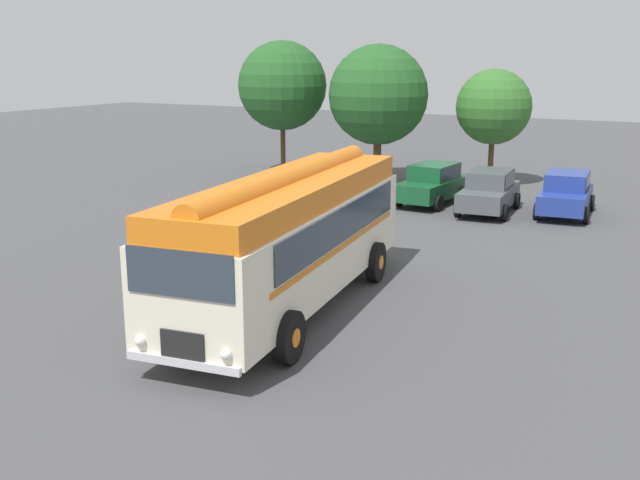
% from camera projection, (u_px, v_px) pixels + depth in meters
% --- Properties ---
extents(ground_plane, '(120.00, 120.00, 0.00)m').
position_uv_depth(ground_plane, '(277.00, 313.00, 18.07)').
color(ground_plane, '#474749').
extents(vintage_bus, '(3.82, 10.34, 3.49)m').
position_uv_depth(vintage_bus, '(290.00, 233.00, 17.96)').
color(vintage_bus, silver).
rests_on(vintage_bus, ground).
extents(car_near_left, '(2.19, 4.31, 1.66)m').
position_uv_depth(car_near_left, '(433.00, 184.00, 31.08)').
color(car_near_left, '#144C28').
rests_on(car_near_left, ground).
extents(car_mid_left, '(2.21, 4.32, 1.66)m').
position_uv_depth(car_mid_left, '(489.00, 191.00, 29.35)').
color(car_mid_left, '#4C5156').
rests_on(car_mid_left, ground).
extents(car_mid_right, '(2.24, 4.33, 1.66)m').
position_uv_depth(car_mid_right, '(566.00, 193.00, 28.90)').
color(car_mid_right, navy).
rests_on(car_mid_right, ground).
extents(tree_far_left, '(4.55, 4.55, 6.78)m').
position_uv_depth(tree_far_left, '(282.00, 86.00, 38.41)').
color(tree_far_left, '#4C3823').
rests_on(tree_far_left, ground).
extents(tree_left_of_centre, '(4.78, 4.78, 6.58)m').
position_uv_depth(tree_left_of_centre, '(377.00, 95.00, 35.90)').
color(tree_left_of_centre, '#4C3823').
rests_on(tree_left_of_centre, ground).
extents(tree_centre, '(3.53, 3.53, 5.44)m').
position_uv_depth(tree_centre, '(492.00, 106.00, 35.17)').
color(tree_centre, '#4C3823').
rests_on(tree_centre, ground).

